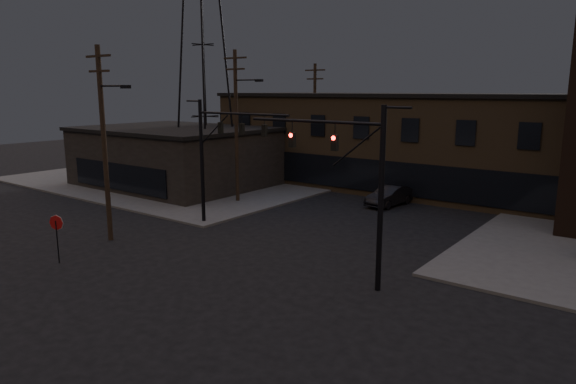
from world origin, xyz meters
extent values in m
plane|color=black|center=(0.00, 0.00, 0.00)|extent=(140.00, 140.00, 0.00)
cube|color=#474744|center=(-22.00, 22.00, 0.07)|extent=(30.00, 30.00, 0.15)
cube|color=brown|center=(0.00, 28.00, 4.00)|extent=(40.00, 12.00, 8.00)
cube|color=black|center=(-20.00, 16.00, 2.50)|extent=(16.00, 12.00, 5.00)
cylinder|color=black|center=(6.50, 4.50, 4.00)|extent=(0.24, 0.24, 8.00)
cylinder|color=black|center=(3.00, 4.50, 7.20)|extent=(7.00, 0.14, 0.14)
cube|color=#FF140C|center=(4.17, 4.50, 6.30)|extent=(0.28, 0.22, 0.70)
cube|color=#FF140C|center=(1.83, 4.50, 6.30)|extent=(0.28, 0.22, 0.70)
cylinder|color=black|center=(-8.00, 8.00, 4.00)|extent=(0.24, 0.24, 8.00)
cylinder|color=black|center=(-4.50, 8.00, 7.20)|extent=(7.00, 0.14, 0.14)
cube|color=black|center=(-6.25, 8.00, 6.30)|extent=(0.28, 0.22, 0.70)
cube|color=black|center=(-4.50, 8.00, 6.30)|extent=(0.28, 0.22, 0.70)
cube|color=black|center=(-2.75, 8.00, 6.30)|extent=(0.28, 0.22, 0.70)
cylinder|color=black|center=(-8.00, -2.00, 1.10)|extent=(0.06, 0.06, 2.20)
cylinder|color=maroon|center=(-8.00, -1.98, 2.10)|extent=(0.72, 0.33, 0.76)
cylinder|color=black|center=(-9.50, 2.00, 5.50)|extent=(0.28, 0.28, 11.00)
cube|color=black|center=(-9.50, 2.00, 10.40)|extent=(2.20, 0.12, 0.12)
cube|color=black|center=(-9.50, 2.00, 9.60)|extent=(1.80, 0.12, 0.12)
cube|color=black|center=(-7.20, 2.00, 8.75)|extent=(0.60, 0.25, 0.18)
cylinder|color=black|center=(-10.50, 14.00, 5.75)|extent=(0.28, 0.28, 11.50)
cube|color=black|center=(-10.50, 14.00, 10.90)|extent=(2.20, 0.12, 0.12)
cube|color=black|center=(-10.50, 14.00, 10.10)|extent=(1.80, 0.12, 0.12)
cube|color=black|center=(-8.20, 14.00, 9.25)|extent=(0.60, 0.25, 0.18)
cylinder|color=black|center=(-11.50, 26.00, 5.50)|extent=(0.28, 0.28, 11.00)
cube|color=black|center=(-11.50, 26.00, 10.40)|extent=(2.20, 0.12, 0.12)
cube|color=black|center=(-11.50, 26.00, 9.60)|extent=(1.80, 0.12, 0.12)
imported|color=black|center=(-0.57, 20.11, 0.74)|extent=(2.14, 4.69, 1.49)
camera|label=1|loc=(16.12, -14.73, 8.59)|focal=32.00mm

